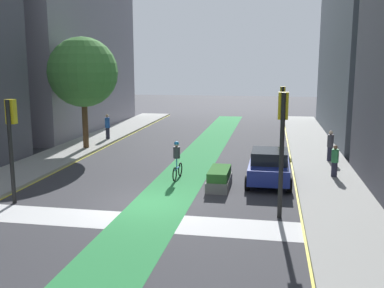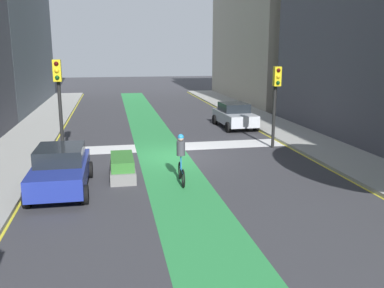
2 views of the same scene
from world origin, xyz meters
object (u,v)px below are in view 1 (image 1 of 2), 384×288
(street_tree_near, at_px, (83,72))
(median_planter, at_px, (219,179))
(pedestrian_sidewalk_left_a, at_px, (107,126))
(traffic_signal_near_right, at_px, (282,131))
(pedestrian_sidewalk_right_a, at_px, (335,161))
(cyclist_in_lane, at_px, (177,159))
(traffic_signal_far_right, at_px, (282,104))
(pedestrian_sidewalk_right_b, at_px, (330,145))
(traffic_signal_near_left, at_px, (11,131))
(car_blue_right_far, at_px, (269,166))

(street_tree_near, height_order, median_planter, street_tree_near)
(pedestrian_sidewalk_left_a, bearing_deg, traffic_signal_near_right, -49.87)
(pedestrian_sidewalk_right_a, bearing_deg, cyclist_in_lane, -170.55)
(street_tree_near, bearing_deg, traffic_signal_near_right, -41.54)
(traffic_signal_far_right, relative_size, street_tree_near, 0.57)
(pedestrian_sidewalk_right_b, bearing_deg, pedestrian_sidewalk_left_a, 162.36)
(traffic_signal_near_left, bearing_deg, pedestrian_sidewalk_right_b, 35.95)
(cyclist_in_lane, xyz_separation_m, pedestrian_sidewalk_right_a, (7.39, 1.23, -0.05))
(pedestrian_sidewalk_right_a, xyz_separation_m, pedestrian_sidewalk_right_b, (0.22, 3.63, 0.09))
(cyclist_in_lane, height_order, pedestrian_sidewalk_right_b, cyclist_in_lane)
(traffic_signal_far_right, distance_m, pedestrian_sidewalk_left_a, 12.34)
(traffic_signal_near_right, relative_size, traffic_signal_far_right, 1.14)
(traffic_signal_near_left, bearing_deg, car_blue_right_far, 25.91)
(street_tree_near, bearing_deg, pedestrian_sidewalk_right_b, -4.86)
(traffic_signal_far_right, height_order, street_tree_near, street_tree_near)
(pedestrian_sidewalk_left_a, height_order, pedestrian_sidewalk_right_b, pedestrian_sidewalk_left_a)
(car_blue_right_far, height_order, pedestrian_sidewalk_right_b, pedestrian_sidewalk_right_b)
(pedestrian_sidewalk_right_a, distance_m, pedestrian_sidewalk_right_b, 3.64)
(cyclist_in_lane, relative_size, median_planter, 0.78)
(traffic_signal_near_left, relative_size, traffic_signal_far_right, 1.04)
(pedestrian_sidewalk_right_a, bearing_deg, car_blue_right_far, -159.99)
(cyclist_in_lane, xyz_separation_m, pedestrian_sidewalk_left_a, (-7.12, 9.55, 0.08))
(car_blue_right_far, height_order, cyclist_in_lane, cyclist_in_lane)
(cyclist_in_lane, xyz_separation_m, pedestrian_sidewalk_right_b, (7.61, 4.86, 0.04))
(car_blue_right_far, xyz_separation_m, pedestrian_sidewalk_left_a, (-11.45, 9.43, 0.25))
(car_blue_right_far, bearing_deg, median_planter, -151.12)
(traffic_signal_near_left, relative_size, car_blue_right_far, 0.97)
(car_blue_right_far, relative_size, pedestrian_sidewalk_right_b, 2.50)
(cyclist_in_lane, bearing_deg, car_blue_right_far, 1.56)
(traffic_signal_near_right, distance_m, pedestrian_sidewalk_right_a, 6.72)
(traffic_signal_near_right, xyz_separation_m, traffic_signal_far_right, (0.30, 15.04, -0.37))
(traffic_signal_near_right, relative_size, median_planter, 1.90)
(traffic_signal_far_right, bearing_deg, pedestrian_sidewalk_right_a, -75.87)
(traffic_signal_near_right, relative_size, pedestrian_sidewalk_left_a, 2.55)
(traffic_signal_far_right, height_order, median_planter, traffic_signal_far_right)
(median_planter, bearing_deg, cyclist_in_lane, 153.44)
(pedestrian_sidewalk_left_a, bearing_deg, pedestrian_sidewalk_right_b, -17.64)
(traffic_signal_near_right, bearing_deg, traffic_signal_far_right, 88.86)
(pedestrian_sidewalk_left_a, xyz_separation_m, median_planter, (9.28, -10.63, -0.65))
(traffic_signal_near_right, xyz_separation_m, traffic_signal_near_left, (-10.33, -0.15, -0.25))
(traffic_signal_far_right, xyz_separation_m, median_planter, (-2.90, -11.58, -2.37))
(median_planter, bearing_deg, traffic_signal_near_right, -53.09)
(street_tree_near, bearing_deg, car_blue_right_far, -27.36)
(traffic_signal_near_left, distance_m, traffic_signal_far_right, 18.54)
(cyclist_in_lane, bearing_deg, traffic_signal_near_left, -139.86)
(cyclist_in_lane, distance_m, pedestrian_sidewalk_left_a, 11.91)
(street_tree_near, distance_m, median_planter, 12.72)
(car_blue_right_far, bearing_deg, traffic_signal_near_left, -154.09)
(pedestrian_sidewalk_right_a, bearing_deg, traffic_signal_near_right, -114.50)
(traffic_signal_near_left, xyz_separation_m, traffic_signal_far_right, (10.63, 15.19, -0.12))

